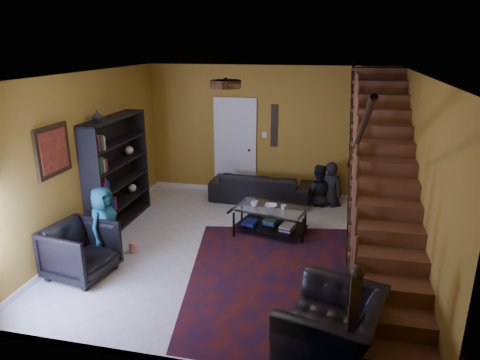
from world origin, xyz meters
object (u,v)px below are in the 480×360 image
(armchair_right, at_px, (331,328))
(armchair_left, at_px, (81,251))
(sofa, at_px, (261,187))
(coffee_table, at_px, (271,218))
(bookshelf, at_px, (118,173))

(armchair_right, bearing_deg, armchair_left, -89.67)
(sofa, relative_size, armchair_right, 1.88)
(armchair_left, distance_m, coffee_table, 3.18)
(coffee_table, bearing_deg, armchair_left, -140.43)
(armchair_left, bearing_deg, sofa, -19.52)
(sofa, distance_m, armchair_left, 4.11)
(bookshelf, distance_m, armchair_left, 2.01)
(armchair_left, relative_size, armchair_right, 0.77)
(armchair_right, xyz_separation_m, coffee_table, (-1.10, 2.98, -0.09))
(sofa, xyz_separation_m, coffee_table, (0.45, -1.57, -0.03))
(armchair_left, height_order, coffee_table, armchair_left)
(sofa, distance_m, coffee_table, 1.63)
(armchair_right, height_order, coffee_table, armchair_right)
(sofa, height_order, armchair_left, armchair_left)
(bookshelf, height_order, sofa, bookshelf)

